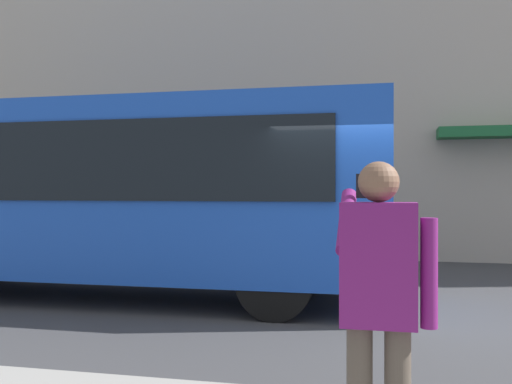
# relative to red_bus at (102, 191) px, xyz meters

# --- Properties ---
(ground_plane) EXTENTS (60.00, 60.00, 0.00)m
(ground_plane) POSITION_rel_red_bus_xyz_m (-4.25, 0.52, -1.68)
(ground_plane) COLOR #38383A
(building_facade_far) EXTENTS (28.00, 1.55, 12.00)m
(building_facade_far) POSITION_rel_red_bus_xyz_m (-4.26, -6.28, 4.30)
(building_facade_far) COLOR #A89E8E
(building_facade_far) RESTS_ON ground_plane
(red_bus) EXTENTS (9.05, 2.54, 3.08)m
(red_bus) POSITION_rel_red_bus_xyz_m (0.00, 0.00, 0.00)
(red_bus) COLOR #1947AD
(red_bus) RESTS_ON ground_plane
(pedestrian_photographer) EXTENTS (0.53, 0.52, 1.70)m
(pedestrian_photographer) POSITION_rel_red_bus_xyz_m (-4.42, 5.32, -0.54)
(pedestrian_photographer) COLOR #4C4238
(pedestrian_photographer) RESTS_ON sidewalk_curb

